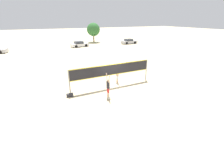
# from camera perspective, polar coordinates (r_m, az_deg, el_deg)

# --- Properties ---
(ground_plane) EXTENTS (200.00, 200.00, 0.00)m
(ground_plane) POSITION_cam_1_polar(r_m,az_deg,el_deg) (15.06, 0.00, -4.54)
(ground_plane) COLOR beige
(volleyball_net) EXTENTS (8.28, 0.10, 2.31)m
(volleyball_net) POSITION_cam_1_polar(r_m,az_deg,el_deg) (14.44, 0.00, 1.41)
(volleyball_net) COLOR gray
(volleyball_net) RESTS_ON ground_plane
(player_spiker) EXTENTS (0.28, 0.71, 2.15)m
(player_spiker) POSITION_cam_1_polar(r_m,az_deg,el_deg) (12.55, -1.52, -4.19)
(player_spiker) COLOR beige
(player_spiker) RESTS_ON ground_plane
(player_blocker) EXTENTS (0.28, 0.68, 1.95)m
(player_blocker) POSITION_cam_1_polar(r_m,az_deg,el_deg) (15.56, 2.05, 0.34)
(player_blocker) COLOR beige
(player_blocker) RESTS_ON ground_plane
(volleyball) EXTENTS (0.22, 0.22, 0.22)m
(volleyball) POSITION_cam_1_polar(r_m,az_deg,el_deg) (12.73, -1.03, -8.96)
(volleyball) COLOR silver
(volleyball) RESTS_ON ground_plane
(gear_bag) EXTENTS (0.55, 0.26, 0.28)m
(gear_bag) POSITION_cam_1_polar(r_m,az_deg,el_deg) (13.62, -15.76, -7.56)
(gear_bag) COLOR #2D2D33
(gear_bag) RESTS_ON ground_plane
(parked_car_near) EXTENTS (4.27, 1.97, 1.27)m
(parked_car_near) POSITION_cam_1_polar(r_m,az_deg,el_deg) (41.79, 6.52, 12.37)
(parked_car_near) COLOR #B7B7BC
(parked_car_near) RESTS_ON ground_plane
(parked_car_mid) EXTENTS (4.36, 2.50, 1.29)m
(parked_car_mid) POSITION_cam_1_polar(r_m,az_deg,el_deg) (37.70, -12.26, 11.18)
(parked_car_mid) COLOR silver
(parked_car_mid) RESTS_ON ground_plane
(tree_left_cluster) EXTENTS (3.66, 3.66, 5.36)m
(tree_left_cluster) POSITION_cam_1_polar(r_m,az_deg,el_deg) (44.36, -7.10, 16.63)
(tree_left_cluster) COLOR brown
(tree_left_cluster) RESTS_ON ground_plane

